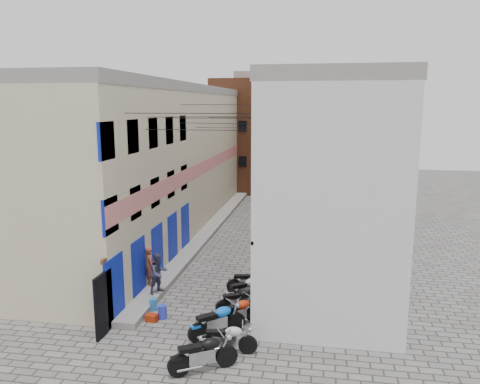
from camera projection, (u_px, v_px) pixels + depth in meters
The scene contains 21 objects.
ground at pixel (179, 334), 16.13m from camera, with size 90.00×90.00×0.00m, color #5F5B59.
plinth at pixel (210, 230), 29.04m from camera, with size 0.90×26.00×0.25m, color gray.
building_left at pixel (162, 159), 28.68m from camera, with size 5.10×27.00×9.00m.
building_right at pixel (327, 162), 27.04m from camera, with size 5.94×26.00×9.00m.
building_far_brick_left at pixel (248, 136), 42.66m from camera, with size 6.00×6.00×10.00m, color brown.
building_far_brick_right at pixel (304, 146), 43.93m from camera, with size 5.00×6.00×8.00m, color brown.
building_far_concrete at pixel (276, 127), 48.04m from camera, with size 8.00×5.00×11.00m, color gray.
far_shopfront at pixel (266, 182), 40.31m from camera, with size 2.00×0.30×2.40m, color black.
overhead_wires at pixel (223, 119), 22.22m from camera, with size 5.80×13.02×1.32m.
motorcycle_a at pixel (203, 352), 13.79m from camera, with size 0.68×2.16×1.25m, color black, non-canonical shape.
motorcycle_b at pixel (227, 337), 14.78m from camera, with size 0.61×1.93×1.12m, color #BABABF, non-canonical shape.
motorcycle_c at pixel (217, 320), 15.85m from camera, with size 0.69×2.18×1.26m, color blue, non-canonical shape.
motorcycle_d at pixel (238, 311), 16.66m from camera, with size 0.61×1.94×1.12m, color red, non-canonical shape.
motorcycle_e at pixel (240, 299), 17.67m from camera, with size 0.61×1.94×1.12m, color black, non-canonical shape.
motorcycle_f at pixel (247, 288), 18.66m from camera, with size 0.65×2.05×1.19m, color #B6B6BC, non-canonical shape.
motorcycle_g at pixel (250, 281), 19.51m from camera, with size 0.63×2.00×1.16m, color black, non-canonical shape.
person_a at pixel (150, 266), 19.78m from camera, with size 0.62×0.41×1.70m, color #984A37.
person_b at pixel (159, 273), 18.96m from camera, with size 0.81×0.63×1.66m, color #373752.
water_jug_near at pixel (162, 312), 17.30m from camera, with size 0.33×0.33×0.51m, color blue.
water_jug_far at pixel (153, 305), 17.99m from camera, with size 0.30×0.30×0.46m, color #2A7ED5.
red_crate at pixel (152, 318), 17.11m from camera, with size 0.41×0.31×0.26m, color #98250A.
Camera 1 is at (4.66, -14.36, 7.81)m, focal length 35.00 mm.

